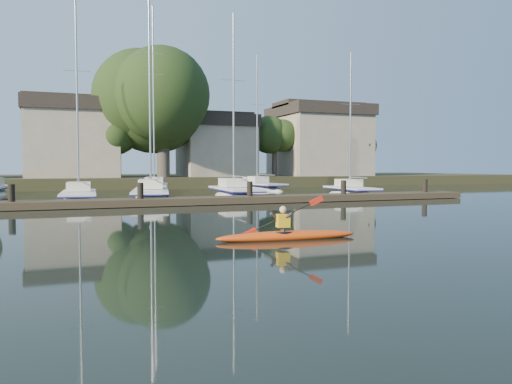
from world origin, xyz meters
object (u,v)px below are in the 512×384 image
object	(u,v)px
sailboat_2	(151,203)
sailboat_1	(79,205)
sailboat_3	(235,200)
sailboat_4	(351,198)
sailboat_6	(154,195)
dock	(197,201)
sailboat_7	(258,192)
kayak	(287,234)

from	to	relation	value
sailboat_2	sailboat_1	bearing A→B (deg)	-166.61
sailboat_3	sailboat_4	size ratio (longest dim) A/B	1.20
sailboat_6	sailboat_4	bearing A→B (deg)	-23.28
sailboat_2	sailboat_3	size ratio (longest dim) A/B	1.15
dock	sailboat_7	world-z (taller)	sailboat_7
kayak	dock	bearing A→B (deg)	90.90
dock	sailboat_2	bearing A→B (deg)	110.51
sailboat_2	sailboat_6	xyz separation A→B (m)	(1.57, 8.29, 0.01)
sailboat_3	sailboat_2	bearing A→B (deg)	-172.23
sailboat_1	sailboat_6	world-z (taller)	sailboat_6
sailboat_7	sailboat_4	bearing A→B (deg)	-79.09
kayak	sailboat_6	size ratio (longest dim) A/B	0.27
dock	sailboat_1	size ratio (longest dim) A/B	2.61
sailboat_1	sailboat_3	size ratio (longest dim) A/B	0.97
sailboat_2	sailboat_7	distance (m)	13.87
dock	kayak	bearing A→B (deg)	-93.37
sailboat_2	sailboat_3	bearing A→B (deg)	14.80
sailboat_7	dock	bearing A→B (deg)	-131.63
sailboat_3	dock	bearing A→B (deg)	-123.57
dock	sailboat_4	world-z (taller)	sailboat_4
dock	sailboat_3	bearing A→B (deg)	53.38
sailboat_3	sailboat_6	size ratio (longest dim) A/B	0.85
kayak	sailboat_3	size ratio (longest dim) A/B	0.31
dock	sailboat_1	bearing A→B (deg)	143.15
kayak	sailboat_7	size ratio (longest dim) A/B	0.33
kayak	dock	size ratio (longest dim) A/B	0.12
sailboat_3	sailboat_1	bearing A→B (deg)	-172.84
sailboat_3	sailboat_7	world-z (taller)	sailboat_3
kayak	dock	world-z (taller)	kayak
kayak	sailboat_4	xyz separation A→B (m)	(12.96, 17.72, -0.34)
sailboat_6	sailboat_7	xyz separation A→B (m)	(8.97, 0.73, -0.01)
sailboat_1	sailboat_2	bearing A→B (deg)	5.98
sailboat_1	sailboat_7	size ratio (longest dim) A/B	1.03
dock	sailboat_4	distance (m)	12.92
sailboat_2	sailboat_3	world-z (taller)	sailboat_2
sailboat_4	sailboat_3	bearing A→B (deg)	178.52
dock	sailboat_3	size ratio (longest dim) A/B	2.54
dock	sailboat_1	xyz separation A→B (m)	(-5.91, 4.43, -0.38)
sailboat_4	dock	bearing A→B (deg)	-156.42
kayak	sailboat_2	xyz separation A→B (m)	(-0.96, 18.07, -0.35)
sailboat_2	sailboat_6	distance (m)	8.44
dock	sailboat_3	world-z (taller)	sailboat_3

